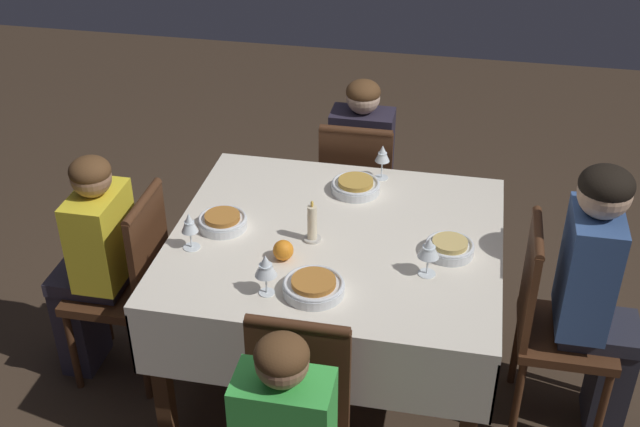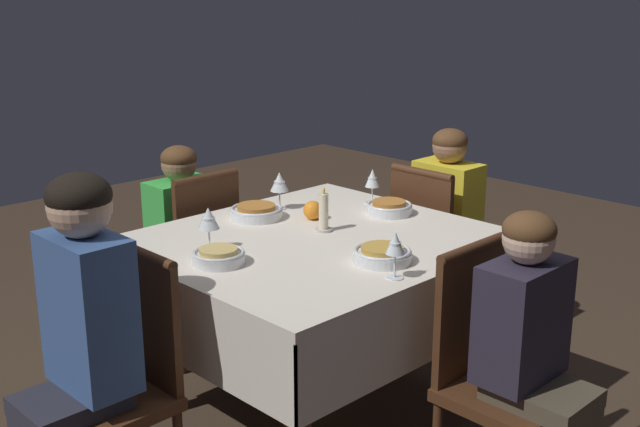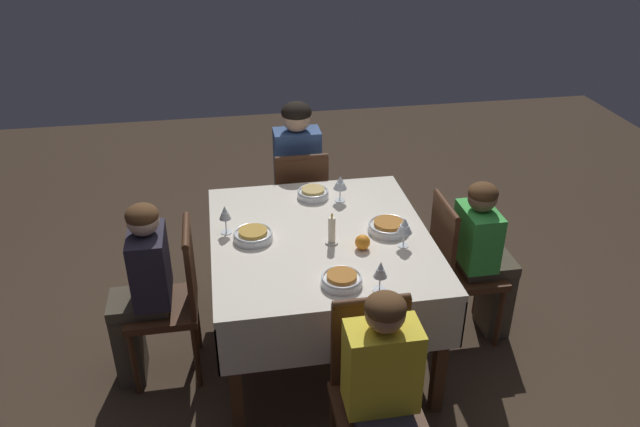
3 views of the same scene
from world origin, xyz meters
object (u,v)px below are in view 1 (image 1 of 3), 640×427
object	(u,v)px
wine_glass_south	(266,266)
candle_centerpiece	(312,225)
chair_north	(358,193)
bowl_east	(450,247)
wine_glass_west	(189,224)
chair_east	(551,319)
bowl_west	(223,221)
person_adult_denim	(598,288)
orange_fruit	(283,250)
wine_glass_east	(429,248)
dining_table	(336,256)
bowl_north	(356,186)
person_child_yellow	(92,259)
person_child_dark	(363,164)
wine_glass_north	(382,155)
bowl_south	(314,286)
chair_west	(130,279)

from	to	relation	value
wine_glass_south	candle_centerpiece	distance (m)	0.37
chair_north	bowl_east	size ratio (longest dim) A/B	4.90
wine_glass_south	wine_glass_west	bearing A→B (deg)	148.30
chair_east	bowl_west	world-z (taller)	chair_east
person_adult_denim	wine_glass_south	bearing A→B (deg)	108.47
wine_glass_west	wine_glass_south	world-z (taller)	wine_glass_south
chair_north	orange_fruit	distance (m)	1.03
bowl_west	wine_glass_west	xyz separation A→B (m)	(-0.07, -0.16, 0.08)
wine_glass_east	candle_centerpiece	bearing A→B (deg)	163.45
dining_table	bowl_west	distance (m)	0.47
bowl_north	wine_glass_west	distance (m)	0.77
person_child_yellow	bowl_west	distance (m)	0.60
bowl_west	candle_centerpiece	bearing A→B (deg)	-3.37
person_adult_denim	bowl_east	world-z (taller)	person_adult_denim
person_adult_denim	person_child_dark	xyz separation A→B (m)	(-1.03, 0.95, -0.09)
chair_north	candle_centerpiece	bearing A→B (deg)	86.45
wine_glass_north	bowl_south	size ratio (longest dim) A/B	0.73
person_child_yellow	bowl_west	size ratio (longest dim) A/B	5.45
chair_west	person_child_dark	world-z (taller)	person_child_dark
chair_west	bowl_south	bearing A→B (deg)	71.74
bowl_north	wine_glass_west	xyz separation A→B (m)	(-0.54, -0.54, 0.08)
bowl_east	wine_glass_north	distance (m)	0.62
person_adult_denim	bowl_east	distance (m)	0.57
person_child_dark	person_child_yellow	distance (m)	1.42
bowl_east	candle_centerpiece	world-z (taller)	candle_centerpiece
dining_table	chair_west	bearing A→B (deg)	-174.10
wine_glass_south	chair_north	bearing A→B (deg)	83.25
wine_glass_west	bowl_south	size ratio (longest dim) A/B	0.71
dining_table	chair_east	distance (m)	0.87
person_child_yellow	orange_fruit	xyz separation A→B (m)	(0.84, -0.10, 0.23)
bowl_north	wine_glass_west	world-z (taller)	wine_glass_west
chair_north	bowl_south	distance (m)	1.19
wine_glass_east	wine_glass_south	xyz separation A→B (m)	(-0.54, -0.22, 0.00)
chair_east	wine_glass_south	world-z (taller)	wine_glass_south
wine_glass_west	bowl_north	bearing A→B (deg)	44.56
bowl_south	wine_glass_north	bearing A→B (deg)	81.54
chair_east	bowl_south	size ratio (longest dim) A/B	4.12
bowl_west	bowl_south	xyz separation A→B (m)	(0.44, -0.34, -0.00)
chair_north	wine_glass_east	distance (m)	1.12
wine_glass_north	candle_centerpiece	bearing A→B (deg)	-110.47
person_child_dark	candle_centerpiece	distance (m)	1.02
chair_west	bowl_north	world-z (taller)	chair_west
person_child_yellow	wine_glass_east	bearing A→B (deg)	86.24
person_adult_denim	bowl_west	xyz separation A→B (m)	(-1.45, -0.01, 0.13)
bowl_north	bowl_west	xyz separation A→B (m)	(-0.47, -0.37, 0.00)
dining_table	wine_glass_west	bearing A→B (deg)	-160.65
candle_centerpiece	dining_table	bearing A→B (deg)	27.23
bowl_west	dining_table	bearing A→B (deg)	2.87
bowl_north	wine_glass_south	world-z (taller)	wine_glass_south
chair_west	bowl_west	xyz separation A→B (m)	(0.40, 0.07, 0.30)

